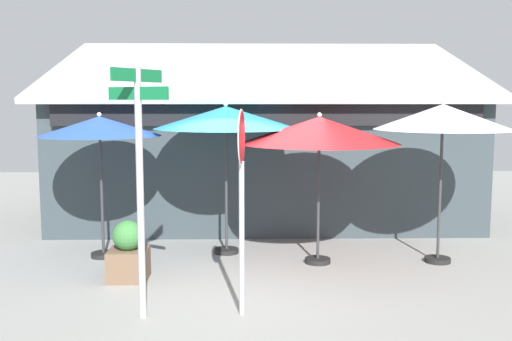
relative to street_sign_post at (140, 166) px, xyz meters
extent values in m
cube|color=gray|center=(1.39, 1.28, -2.01)|extent=(28.00, 28.00, 0.10)
cube|color=#333D42|center=(1.77, 6.53, -0.54)|extent=(9.01, 4.60, 2.85)
cube|color=silver|center=(1.77, 6.38, 1.53)|extent=(9.51, 5.13, 1.58)
cube|color=black|center=(1.77, 4.18, 0.54)|extent=(8.41, 0.16, 0.44)
cylinder|color=#A8AAB2|center=(0.00, 0.00, -0.37)|extent=(0.09, 0.09, 3.19)
cube|color=#116B38|center=(0.00, 0.00, 1.13)|extent=(0.49, 0.82, 0.16)
cube|color=#116B38|center=(0.00, 0.00, 0.91)|extent=(0.82, 0.49, 0.16)
cube|color=white|center=(0.25, 0.42, 1.13)|extent=(0.06, 0.07, 0.16)
cylinder|color=#A8AAB2|center=(1.27, 0.07, -0.95)|extent=(0.07, 0.07, 2.01)
cylinder|color=white|center=(1.27, 0.07, 0.36)|extent=(0.09, 0.71, 0.72)
cylinder|color=red|center=(1.27, 0.07, 0.36)|extent=(0.10, 0.67, 0.67)
cylinder|color=black|center=(-1.20, 2.94, -1.92)|extent=(0.44, 0.44, 0.08)
cylinder|color=#333335|center=(-1.20, 2.94, -0.86)|extent=(0.05, 0.05, 2.21)
cone|color=#2D56B7|center=(-1.20, 2.94, 0.37)|extent=(2.13, 2.13, 0.34)
sphere|color=silver|center=(-1.20, 2.94, 0.57)|extent=(0.08, 0.08, 0.08)
cylinder|color=black|center=(0.98, 3.17, -1.92)|extent=(0.44, 0.44, 0.08)
cylinder|color=#333335|center=(0.98, 3.17, -0.80)|extent=(0.05, 0.05, 2.32)
cone|color=#2D99BC|center=(0.98, 3.17, 0.51)|extent=(2.58, 2.58, 0.40)
sphere|color=silver|center=(0.98, 3.17, 0.74)|extent=(0.08, 0.08, 0.08)
cylinder|color=black|center=(2.57, 2.48, -1.92)|extent=(0.44, 0.44, 0.08)
cylinder|color=#333335|center=(2.57, 2.48, -0.91)|extent=(0.05, 0.05, 2.10)
cone|color=#B21E23|center=(2.57, 2.48, 0.32)|extent=(2.70, 2.70, 0.45)
sphere|color=silver|center=(2.57, 2.48, 0.57)|extent=(0.08, 0.08, 0.08)
cylinder|color=black|center=(4.64, 2.49, -1.92)|extent=(0.44, 0.44, 0.08)
cylinder|color=#333335|center=(4.64, 2.49, -0.79)|extent=(0.05, 0.05, 2.33)
cone|color=white|center=(4.64, 2.49, 0.54)|extent=(2.31, 2.31, 0.43)
sphere|color=silver|center=(4.64, 2.49, 0.78)|extent=(0.08, 0.08, 0.08)
cube|color=brown|center=(-0.49, 1.60, -1.72)|extent=(0.60, 0.60, 0.48)
sphere|color=#387538|center=(-0.49, 1.60, -1.26)|extent=(0.47, 0.47, 0.47)
camera|label=1|loc=(1.31, -7.38, 0.84)|focal=41.50mm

